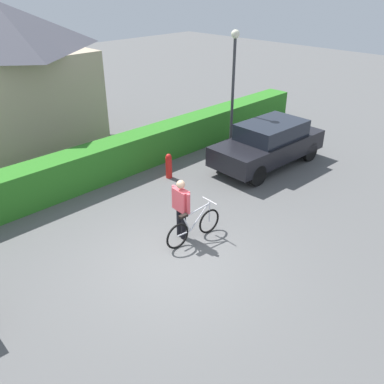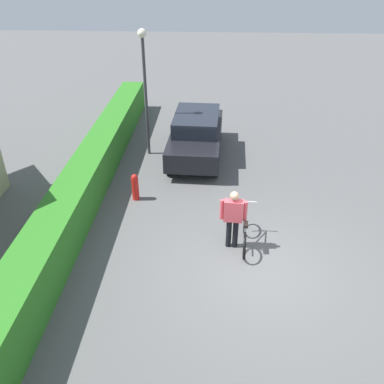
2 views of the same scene
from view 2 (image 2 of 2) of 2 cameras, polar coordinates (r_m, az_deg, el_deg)
The scene contains 7 objects.
ground_plane at distance 9.50m, azimuth 9.63°, elevation -10.72°, with size 60.00×60.00×0.00m, color #575757.
hedge_row at distance 9.72m, azimuth -19.16°, elevation -6.83°, with size 21.59×0.90×1.14m, color #2D7722.
parked_car_far at distance 14.02m, azimuth 0.60°, elevation 8.13°, with size 4.20×1.84×1.48m.
bicycle at distance 9.97m, azimuth 7.43°, elevation -5.50°, with size 1.66×0.50×0.92m.
person_rider at distance 9.55m, azimuth 5.80°, elevation -3.36°, with size 0.24×0.63×1.54m.
street_lamp at distance 13.60m, azimuth -6.67°, elevation 15.74°, with size 0.28×0.28×4.18m.
fire_hydrant at distance 11.70m, azimuth -7.99°, elevation 0.75°, with size 0.20×0.20×0.81m.
Camera 2 is at (-7.03, 1.21, 6.28)m, focal length 37.96 mm.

